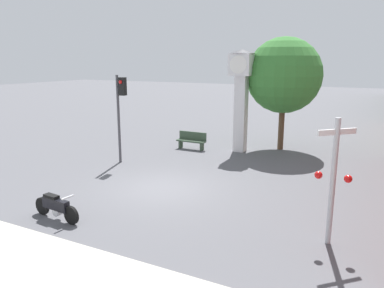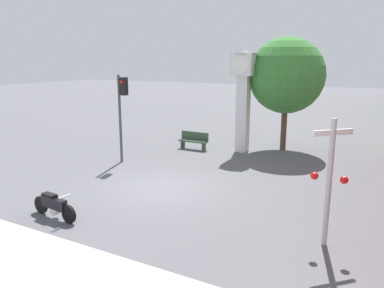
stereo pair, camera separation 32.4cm
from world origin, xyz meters
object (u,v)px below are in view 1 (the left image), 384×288
Objects in this scene: motorcycle at (56,207)px; street_tree at (284,75)px; railroad_crossing_signal at (333,177)px; traffic_light at (121,103)px; clock_tower at (242,85)px; bench at (192,140)px.

motorcycle is 0.32× the size of street_tree.
railroad_crossing_signal is at bearing 21.38° from motorcycle.
clock_tower is at bearing 48.83° from traffic_light.
clock_tower is (1.88, 10.69, 3.04)m from motorcycle.
motorcycle is 0.36× the size of clock_tower.
clock_tower is 3.91m from bench.
street_tree reaches higher than railroad_crossing_signal.
motorcycle is at bearing -70.21° from traffic_light.
bench is at bearing 135.80° from railroad_crossing_signal.
traffic_light is 8.48m from street_tree.
motorcycle is 9.96m from bench.
clock_tower is 6.20m from traffic_light.
motorcycle is at bearing -86.69° from bench.
motorcycle is 1.17× the size of bench.
street_tree is (-3.79, 9.96, 2.08)m from railroad_crossing_signal.
railroad_crossing_signal is at bearing -56.93° from clock_tower.
railroad_crossing_signal is 0.56× the size of street_tree.
clock_tower reaches higher than motorcycle.
motorcycle is 11.27m from clock_tower.
railroad_crossing_signal reaches higher than bench.
street_tree is at bearing 27.05° from bench.
traffic_light reaches higher than railroad_crossing_signal.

